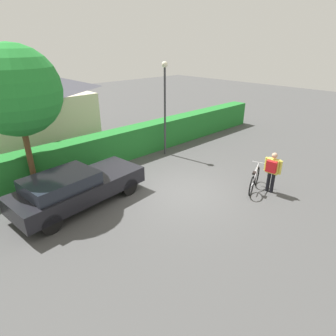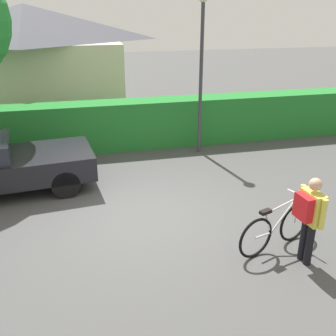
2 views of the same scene
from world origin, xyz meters
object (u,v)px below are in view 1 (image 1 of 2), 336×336
(parked_car_near, at_px, (76,187))
(tree_kerbside, at_px, (16,91))
(bicycle, at_px, (254,180))
(street_lamp, at_px, (165,97))
(fire_hydrant, at_px, (48,183))
(person_rider, at_px, (272,169))

(parked_car_near, bearing_deg, tree_kerbside, 109.56)
(bicycle, xyz_separation_m, tree_kerbside, (-6.14, 5.54, 3.34))
(street_lamp, distance_m, tree_kerbside, 6.40)
(street_lamp, distance_m, fire_hydrant, 6.48)
(parked_car_near, distance_m, fire_hydrant, 1.63)
(tree_kerbside, xyz_separation_m, fire_hydrant, (0.32, -0.39, -3.33))
(tree_kerbside, bearing_deg, bicycle, -42.06)
(street_lamp, bearing_deg, bicycle, -92.03)
(bicycle, bearing_deg, parked_car_near, 146.60)
(fire_hydrant, bearing_deg, bicycle, -41.54)
(person_rider, bearing_deg, street_lamp, 91.01)
(bicycle, bearing_deg, tree_kerbside, 137.94)
(street_lamp, height_order, tree_kerbside, tree_kerbside)
(parked_car_near, relative_size, tree_kerbside, 0.90)
(person_rider, bearing_deg, tree_kerbside, 136.82)
(tree_kerbside, bearing_deg, street_lamp, -3.06)
(street_lamp, bearing_deg, fire_hydrant, -179.52)
(bicycle, height_order, tree_kerbside, tree_kerbside)
(parked_car_near, distance_m, bicycle, 6.54)
(parked_car_near, xyz_separation_m, street_lamp, (5.64, 1.61, 2.14))
(parked_car_near, relative_size, fire_hydrant, 5.82)
(bicycle, xyz_separation_m, street_lamp, (0.18, 5.21, 2.44))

